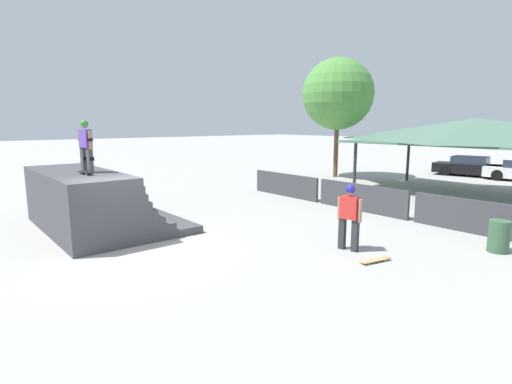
# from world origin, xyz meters

# --- Properties ---
(ground_plane) EXTENTS (160.00, 160.00, 0.00)m
(ground_plane) POSITION_xyz_m (0.00, 0.00, 0.00)
(ground_plane) COLOR #A3A09B
(quarter_pipe_ramp) EXTENTS (5.48, 3.82, 1.89)m
(quarter_pipe_ramp) POSITION_xyz_m (-2.92, -0.15, 0.83)
(quarter_pipe_ramp) COLOR #424247
(quarter_pipe_ramp) RESTS_ON ground
(skater_on_deck) EXTENTS (0.68, 0.31, 1.57)m
(skater_on_deck) POSITION_xyz_m (-2.41, -0.29, 2.79)
(skater_on_deck) COLOR #4C4C51
(skater_on_deck) RESTS_ON quarter_pipe_ramp
(skateboard_on_deck) EXTENTS (0.83, 0.25, 0.09)m
(skateboard_on_deck) POSITION_xyz_m (-1.98, -0.47, 1.94)
(skateboard_on_deck) COLOR silver
(skateboard_on_deck) RESTS_ON quarter_pipe_ramp
(bystander_walking) EXTENTS (0.70, 0.32, 1.78)m
(bystander_walking) POSITION_xyz_m (3.73, 4.47, 1.05)
(bystander_walking) COLOR #2D2D33
(bystander_walking) RESTS_ON ground
(skateboard_on_ground) EXTENTS (0.38, 0.88, 0.09)m
(skateboard_on_ground) POSITION_xyz_m (4.77, 4.23, 0.06)
(skateboard_on_ground) COLOR green
(skateboard_on_ground) RESTS_ON ground
(barrier_fence) EXTENTS (12.43, 0.12, 1.05)m
(barrier_fence) POSITION_xyz_m (1.03, 8.75, 0.53)
(barrier_fence) COLOR #3D3D42
(barrier_fence) RESTS_ON ground
(pavilion_shelter) EXTENTS (10.94, 5.98, 3.60)m
(pavilion_shelter) POSITION_xyz_m (2.36, 15.30, 2.99)
(pavilion_shelter) COLOR #2D2D33
(pavilion_shelter) RESTS_ON ground
(tree_beside_pavilion) EXTENTS (4.37, 4.37, 7.31)m
(tree_beside_pavilion) POSITION_xyz_m (-6.11, 15.91, 5.12)
(tree_beside_pavilion) COLOR brown
(tree_beside_pavilion) RESTS_ON ground
(trash_bin) EXTENTS (0.52, 0.52, 0.85)m
(trash_bin) POSITION_xyz_m (6.36, 7.39, 0.42)
(trash_bin) COLOR #385B3D
(trash_bin) RESTS_ON ground
(parked_car_black) EXTENTS (4.65, 2.45, 1.27)m
(parked_car_black) POSITION_xyz_m (-0.78, 22.90, 0.60)
(parked_car_black) COLOR black
(parked_car_black) RESTS_ON ground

